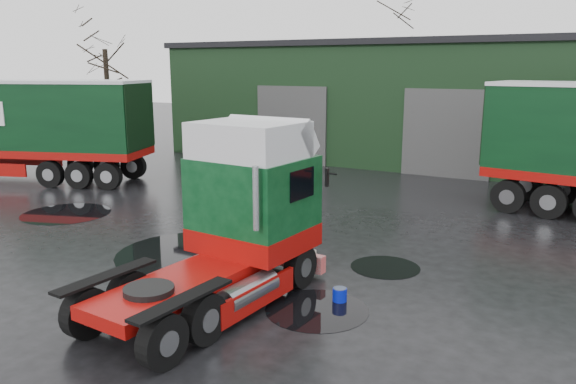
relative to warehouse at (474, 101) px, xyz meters
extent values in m
plane|color=black|center=(-2.00, -20.00, -3.16)|extent=(100.00, 100.00, 0.00)
cube|color=black|center=(0.00, 0.00, -0.16)|extent=(32.00, 12.00, 6.00)
cube|color=black|center=(0.00, 0.00, 2.99)|extent=(32.40, 12.40, 0.30)
cylinder|color=#0815B0|center=(1.43, -21.27, -3.01)|extent=(0.38, 0.38, 0.29)
cylinder|color=black|center=(-3.39, -20.30, -3.15)|extent=(4.07, 4.07, 0.01)
cylinder|color=black|center=(1.60, -18.77, -3.15)|extent=(1.76, 1.76, 0.01)
cylinder|color=black|center=(-9.88, -18.99, -3.15)|extent=(2.99, 2.99, 0.01)
cylinder|color=black|center=(1.19, -21.91, -3.15)|extent=(2.18, 2.18, 0.01)
camera|label=1|loc=(5.91, -31.78, 1.82)|focal=35.00mm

